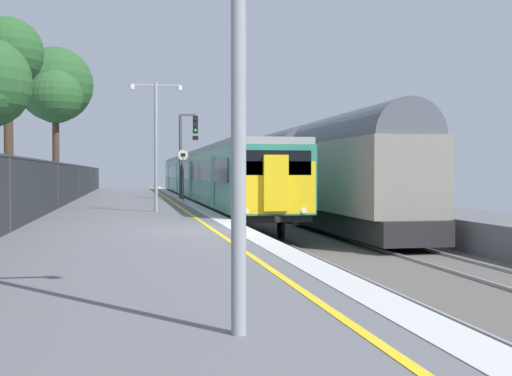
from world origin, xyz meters
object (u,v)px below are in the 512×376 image
background_tree_right (57,99)px  background_tree_back (9,57)px  commuter_train_at_platform (205,176)px  signal_gantry (185,146)px  platform_lamp_mid (156,134)px  freight_train_adjacent_track (281,171)px  speed_limit_sign (183,168)px  background_tree_left (56,87)px

background_tree_right → background_tree_back: (-0.71, -11.28, 0.47)m
commuter_train_at_platform → signal_gantry: 3.79m
commuter_train_at_platform → signal_gantry: size_ratio=8.58×
background_tree_back → platform_lamp_mid: bearing=-23.5°
freight_train_adjacent_track → background_tree_right: background_tree_right is taller
speed_limit_sign → background_tree_back: background_tree_back is taller
freight_train_adjacent_track → platform_lamp_mid: 14.34m
freight_train_adjacent_track → signal_gantry: bearing=174.7°
background_tree_back → signal_gantry: bearing=52.0°
speed_limit_sign → platform_lamp_mid: size_ratio=0.55×
signal_gantry → speed_limit_sign: bearing=-96.9°
commuter_train_at_platform → background_tree_back: background_tree_back is taller
background_tree_left → background_tree_right: size_ratio=1.28×
background_tree_right → background_tree_back: 11.31m
speed_limit_sign → commuter_train_at_platform: bearing=73.2°
speed_limit_sign → platform_lamp_mid: bearing=-100.5°
background_tree_left → background_tree_back: background_tree_left is taller
speed_limit_sign → background_tree_left: size_ratio=0.29×
freight_train_adjacent_track → background_tree_right: size_ratio=5.25×
speed_limit_sign → platform_lamp_mid: (-1.75, -9.47, 1.22)m
speed_limit_sign → background_tree_right: bearing=147.7°
speed_limit_sign → background_tree_right: size_ratio=0.37×
speed_limit_sign → background_tree_back: 11.15m
background_tree_right → background_tree_left: bearing=96.1°
commuter_train_at_platform → platform_lamp_mid: size_ratio=8.42×
freight_train_adjacent_track → background_tree_right: 13.38m
speed_limit_sign → background_tree_left: (-7.23, 8.40, 5.13)m
background_tree_back → background_tree_left: bearing=89.0°
signal_gantry → background_tree_right: background_tree_right is taller
freight_train_adjacent_track → background_tree_back: background_tree_back is taller
background_tree_back → commuter_train_at_platform: bearing=54.5°
commuter_train_at_platform → background_tree_back: bearing=-125.5°
platform_lamp_mid → background_tree_left: 19.09m
commuter_train_at_platform → freight_train_adjacent_track: size_ratio=1.08×
signal_gantry → background_tree_back: (-7.88, -10.09, 3.10)m
background_tree_left → speed_limit_sign: bearing=-49.3°
platform_lamp_mid → speed_limit_sign: bearing=79.5°
signal_gantry → platform_lamp_mid: (-2.13, -12.59, -0.07)m
freight_train_adjacent_track → background_tree_left: bearing=156.1°
commuter_train_at_platform → background_tree_right: bearing=-168.1°
background_tree_right → signal_gantry: bearing=-9.4°
freight_train_adjacent_track → background_tree_back: bearing=-144.3°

